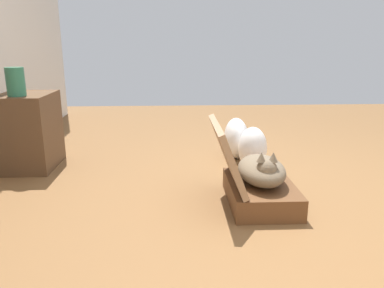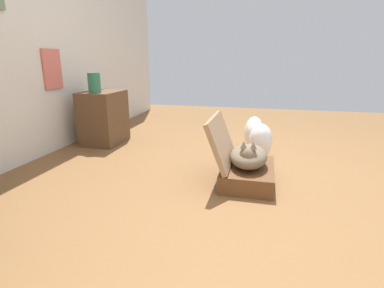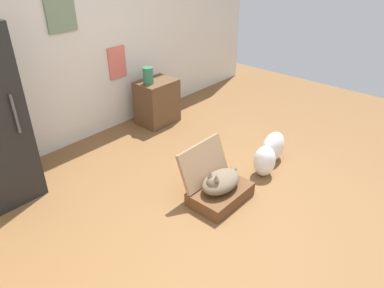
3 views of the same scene
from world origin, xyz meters
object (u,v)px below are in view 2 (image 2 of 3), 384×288
at_px(plastic_bag_white, 261,141).
at_px(plastic_bag_clear, 254,133).
at_px(side_table, 104,117).
at_px(vase_tall, 94,83).
at_px(suitcase_base, 248,174).
at_px(cat, 249,156).

relative_size(plastic_bag_white, plastic_bag_clear, 0.97).
height_order(plastic_bag_clear, side_table, side_table).
bearing_deg(vase_tall, plastic_bag_white, -90.46).
xyz_separation_m(side_table, vase_tall, (-0.13, 0.00, 0.40)).
height_order(suitcase_base, plastic_bag_white, plastic_bag_white).
relative_size(suitcase_base, side_table, 0.99).
height_order(suitcase_base, side_table, side_table).
relative_size(suitcase_base, vase_tall, 2.81).
bearing_deg(plastic_bag_clear, side_table, 95.70).
distance_m(cat, side_table, 1.85).
bearing_deg(cat, suitcase_base, -2.10).
bearing_deg(suitcase_base, vase_tall, 68.66).
distance_m(side_table, vase_tall, 0.42).
bearing_deg(cat, plastic_bag_white, -6.88).
xyz_separation_m(plastic_bag_white, vase_tall, (0.01, 1.76, 0.52)).
relative_size(plastic_bag_clear, side_table, 0.60).
height_order(plastic_bag_white, side_table, side_table).
bearing_deg(side_table, plastic_bag_white, -94.58).
height_order(cat, vase_tall, vase_tall).
bearing_deg(plastic_bag_white, cat, 173.12).
height_order(suitcase_base, cat, cat).
relative_size(plastic_bag_white, vase_tall, 1.63).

